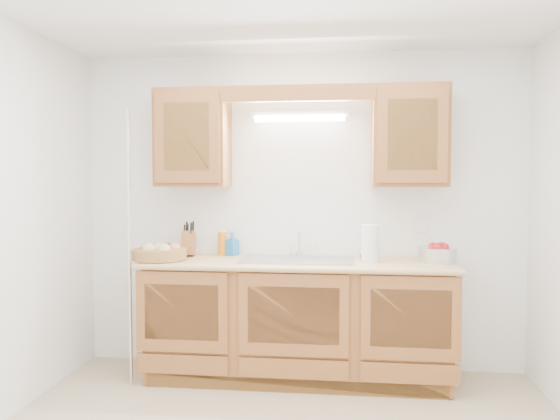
# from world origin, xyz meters

# --- Properties ---
(room) EXTENTS (3.52, 3.50, 2.50)m
(room) POSITION_xyz_m (0.00, 0.00, 1.25)
(room) COLOR tan
(room) RESTS_ON ground
(base_cabinets) EXTENTS (2.20, 0.60, 0.86)m
(base_cabinets) POSITION_xyz_m (0.00, 1.20, 0.44)
(base_cabinets) COLOR #9A5D2D
(base_cabinets) RESTS_ON ground
(countertop) EXTENTS (2.30, 0.63, 0.04)m
(countertop) POSITION_xyz_m (0.00, 1.19, 0.88)
(countertop) COLOR #D9B572
(countertop) RESTS_ON base_cabinets
(upper_cabinet_left) EXTENTS (0.55, 0.33, 0.75)m
(upper_cabinet_left) POSITION_xyz_m (-0.83, 1.33, 1.83)
(upper_cabinet_left) COLOR #9A5D2D
(upper_cabinet_left) RESTS_ON room
(upper_cabinet_right) EXTENTS (0.55, 0.33, 0.75)m
(upper_cabinet_right) POSITION_xyz_m (0.83, 1.33, 1.83)
(upper_cabinet_right) COLOR #9A5D2D
(upper_cabinet_right) RESTS_ON room
(valance) EXTENTS (2.20, 0.05, 0.12)m
(valance) POSITION_xyz_m (0.00, 1.19, 2.14)
(valance) COLOR #9A5D2D
(valance) RESTS_ON room
(fluorescent_fixture) EXTENTS (0.76, 0.08, 0.08)m
(fluorescent_fixture) POSITION_xyz_m (0.00, 1.42, 2.00)
(fluorescent_fixture) COLOR white
(fluorescent_fixture) RESTS_ON room
(sink) EXTENTS (0.84, 0.46, 0.36)m
(sink) POSITION_xyz_m (0.00, 1.21, 0.83)
(sink) COLOR #9E9EA3
(sink) RESTS_ON countertop
(wire_shelf_pole) EXTENTS (0.03, 0.03, 2.00)m
(wire_shelf_pole) POSITION_xyz_m (-1.20, 0.94, 1.00)
(wire_shelf_pole) COLOR silver
(wire_shelf_pole) RESTS_ON ground
(outlet_plate) EXTENTS (0.08, 0.01, 0.12)m
(outlet_plate) POSITION_xyz_m (0.95, 1.49, 1.15)
(outlet_plate) COLOR white
(outlet_plate) RESTS_ON room
(fruit_basket) EXTENTS (0.47, 0.47, 0.13)m
(fruit_basket) POSITION_xyz_m (-1.03, 1.10, 0.96)
(fruit_basket) COLOR #9F6E40
(fruit_basket) RESTS_ON countertop
(knife_block) EXTENTS (0.12, 0.17, 0.28)m
(knife_block) POSITION_xyz_m (-0.88, 1.34, 1.00)
(knife_block) COLOR #9A5D2D
(knife_block) RESTS_ON countertop
(orange_canister) EXTENTS (0.08, 0.08, 0.20)m
(orange_canister) POSITION_xyz_m (-0.62, 1.41, 1.00)
(orange_canister) COLOR orange
(orange_canister) RESTS_ON countertop
(soap_bottle) EXTENTS (0.11, 0.11, 0.18)m
(soap_bottle) POSITION_xyz_m (-0.54, 1.41, 0.99)
(soap_bottle) COLOR #236EB3
(soap_bottle) RESTS_ON countertop
(sponge) EXTENTS (0.13, 0.10, 0.02)m
(sponge) POSITION_xyz_m (0.54, 1.44, 0.91)
(sponge) COLOR #CC333F
(sponge) RESTS_ON countertop
(paper_towel) EXTENTS (0.15, 0.15, 0.32)m
(paper_towel) POSITION_xyz_m (0.54, 1.23, 1.03)
(paper_towel) COLOR silver
(paper_towel) RESTS_ON countertop
(apple_bowl) EXTENTS (0.34, 0.34, 0.14)m
(apple_bowl) POSITION_xyz_m (1.03, 1.24, 0.96)
(apple_bowl) COLOR silver
(apple_bowl) RESTS_ON countertop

